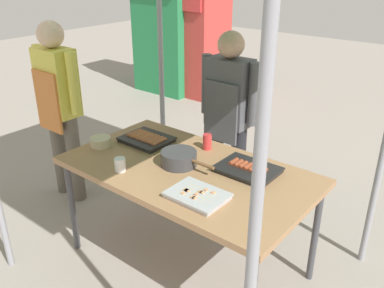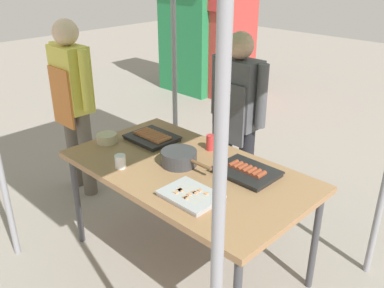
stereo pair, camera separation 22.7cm
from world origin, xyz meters
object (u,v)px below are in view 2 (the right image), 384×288
object	(u,v)px
stall_table	(187,175)
condiment_bowl	(107,138)
customer_nearby	(73,96)
neighbor_stall_left	(194,23)
tray_pork_links	(246,172)
drink_cup_near_edge	(211,142)
tray_meat_skewers	(191,196)
vendor_woman	(237,112)
cooking_wok	(179,157)
tray_grilled_sausages	(152,137)
drink_cup_by_wok	(120,161)
neighbor_stall_right	(222,34)

from	to	relation	value
stall_table	condiment_bowl	bearing A→B (deg)	-169.86
customer_nearby	neighbor_stall_left	distance (m)	3.30
tray_pork_links	drink_cup_near_edge	bearing A→B (deg)	164.35
tray_meat_skewers	customer_nearby	distance (m)	1.70
drink_cup_near_edge	neighbor_stall_left	size ratio (longest dim) A/B	0.05
vendor_woman	neighbor_stall_left	size ratio (longest dim) A/B	0.72
condiment_bowl	tray_meat_skewers	bearing A→B (deg)	-7.01
tray_pork_links	cooking_wok	size ratio (longest dim) A/B	0.94
cooking_wok	vendor_woman	world-z (taller)	vendor_woman
tray_grilled_sausages	vendor_woman	xyz separation A→B (m)	(0.27, 0.64, 0.10)
neighbor_stall_left	tray_grilled_sausages	bearing A→B (deg)	-50.50
stall_table	vendor_woman	bearing A→B (deg)	105.69
stall_table	condiment_bowl	distance (m)	0.70
condiment_bowl	drink_cup_by_wok	world-z (taller)	drink_cup_by_wok
vendor_woman	tray_meat_skewers	bearing A→B (deg)	115.80
drink_cup_near_edge	customer_nearby	distance (m)	1.36
cooking_wok	vendor_woman	xyz separation A→B (m)	(-0.15, 0.78, 0.07)
tray_pork_links	condiment_bowl	bearing A→B (deg)	-162.56
tray_grilled_sausages	neighbor_stall_left	bearing A→B (deg)	129.50
tray_grilled_sausages	condiment_bowl	xyz separation A→B (m)	(-0.20, -0.26, 0.01)
tray_pork_links	customer_nearby	distance (m)	1.74
condiment_bowl	drink_cup_near_edge	xyz separation A→B (m)	(0.62, 0.43, 0.02)
condiment_bowl	neighbor_stall_right	bearing A→B (deg)	117.71
tray_grilled_sausages	neighbor_stall_left	size ratio (longest dim) A/B	0.17
tray_grilled_sausages	neighbor_stall_left	xyz separation A→B (m)	(-2.36, 2.87, 0.27)
tray_grilled_sausages	customer_nearby	size ratio (longest dim) A/B	0.22
tray_pork_links	condiment_bowl	xyz separation A→B (m)	(-1.02, -0.32, 0.01)
stall_table	neighbor_stall_left	bearing A→B (deg)	133.56
drink_cup_by_wok	neighbor_stall_left	bearing A→B (deg)	127.78
tray_pork_links	drink_cup_by_wok	xyz separation A→B (m)	(-0.63, -0.49, 0.02)
tray_pork_links	stall_table	bearing A→B (deg)	-149.05
tray_meat_skewers	vendor_woman	distance (m)	1.13
tray_grilled_sausages	tray_pork_links	world-z (taller)	tray_pork_links
cooking_wok	neighbor_stall_left	size ratio (longest dim) A/B	0.19
tray_meat_skewers	neighbor_stall_left	xyz separation A→B (m)	(-3.12, 3.24, 0.27)
drink_cup_near_edge	neighbor_stall_left	distance (m)	3.88
drink_cup_near_edge	customer_nearby	size ratio (longest dim) A/B	0.07
tray_meat_skewers	stall_table	bearing A→B (deg)	138.55
cooking_wok	drink_cup_near_edge	world-z (taller)	drink_cup_near_edge
condiment_bowl	cooking_wok	bearing A→B (deg)	10.94
cooking_wok	stall_table	bearing A→B (deg)	2.32
cooking_wok	vendor_woman	distance (m)	0.79
tray_pork_links	drink_cup_near_edge	xyz separation A→B (m)	(-0.40, 0.11, 0.04)
customer_nearby	neighbor_stall_right	size ratio (longest dim) A/B	0.84
condiment_bowl	customer_nearby	size ratio (longest dim) A/B	0.09
tray_pork_links	drink_cup_near_edge	distance (m)	0.42
cooking_wok	condiment_bowl	distance (m)	0.63
tray_meat_skewers	cooking_wok	bearing A→B (deg)	144.86
tray_meat_skewers	neighbor_stall_right	world-z (taller)	neighbor_stall_right
cooking_wok	vendor_woman	size ratio (longest dim) A/B	0.26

